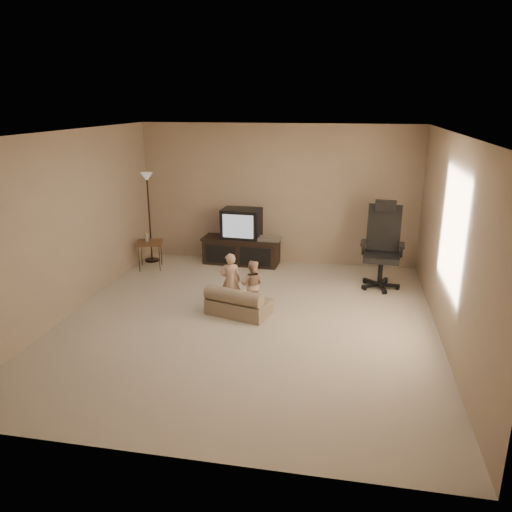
{
  "coord_description": "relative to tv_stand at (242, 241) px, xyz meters",
  "views": [
    {
      "loc": [
        1.27,
        -6.06,
        2.87
      ],
      "look_at": [
        0.01,
        0.6,
        0.75
      ],
      "focal_mm": 35.0,
      "sensor_mm": 36.0,
      "label": 1
    }
  ],
  "objects": [
    {
      "name": "floor_lamp",
      "position": [
        -1.69,
        -0.17,
        0.78
      ],
      "size": [
        0.26,
        0.26,
        1.65
      ],
      "color": "black",
      "rests_on": "floor"
    },
    {
      "name": "side_table",
      "position": [
        -1.54,
        -0.59,
        0.05
      ],
      "size": [
        0.55,
        0.55,
        0.66
      ],
      "rotation": [
        0.0,
        0.0,
        0.28
      ],
      "color": "brown",
      "rests_on": "floor"
    },
    {
      "name": "floor",
      "position": [
        0.61,
        -2.49,
        -0.42
      ],
      "size": [
        5.5,
        5.5,
        0.0
      ],
      "primitive_type": "plane",
      "color": "#B8AC92",
      "rests_on": "ground"
    },
    {
      "name": "room_shell",
      "position": [
        0.61,
        -2.49,
        1.1
      ],
      "size": [
        5.5,
        5.5,
        5.5
      ],
      "color": "white",
      "rests_on": "floor"
    },
    {
      "name": "office_chair",
      "position": [
        2.44,
        -0.74,
        0.07
      ],
      "size": [
        0.69,
        0.72,
        1.37
      ],
      "rotation": [
        0.0,
        0.0,
        -0.08
      ],
      "color": "black",
      "rests_on": "floor"
    },
    {
      "name": "tv_stand",
      "position": [
        0.0,
        0.0,
        0.0
      ],
      "size": [
        1.44,
        0.6,
        1.02
      ],
      "rotation": [
        0.0,
        0.0,
        -0.05
      ],
      "color": "black",
      "rests_on": "floor"
    },
    {
      "name": "toddler_right",
      "position": [
        0.59,
        -2.01,
        -0.06
      ],
      "size": [
        0.35,
        0.2,
        0.72
      ],
      "primitive_type": "imported",
      "rotation": [
        0.0,
        0.0,
        3.12
      ],
      "color": "tan",
      "rests_on": "floor"
    },
    {
      "name": "child_sofa",
      "position": [
        0.43,
        -2.29,
        -0.25
      ],
      "size": [
        0.95,
        0.7,
        0.42
      ],
      "rotation": [
        0.0,
        0.0,
        -0.27
      ],
      "color": "gray",
      "rests_on": "floor"
    },
    {
      "name": "toddler_left",
      "position": [
        0.28,
        -2.04,
        -0.01
      ],
      "size": [
        0.35,
        0.3,
        0.82
      ],
      "primitive_type": "imported",
      "rotation": [
        0.0,
        0.0,
        3.47
      ],
      "color": "tan",
      "rests_on": "floor"
    }
  ]
}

